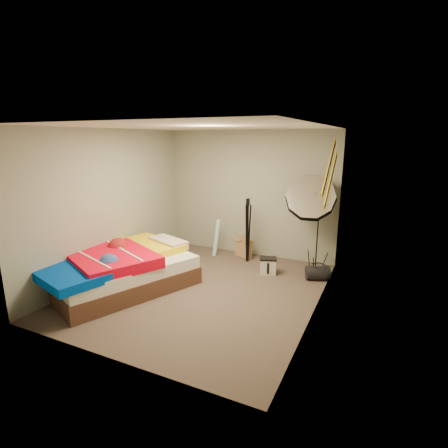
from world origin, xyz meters
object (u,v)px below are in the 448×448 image
Objects in this scene: camera_case at (268,266)px; wrapping_roll at (216,238)px; bed at (120,269)px; duffel_bag at (318,273)px; photo_umbrella at (311,199)px; tote_bag at (244,248)px; camera_tripod at (248,226)px.

wrapping_roll is at bearing 139.74° from camera_case.
bed is (-1.96, -1.56, 0.18)m from camera_case.
photo_umbrella is (-0.26, 0.35, 1.19)m from duffel_bag.
wrapping_roll reaches higher than tote_bag.
tote_bag is 0.31× the size of camera_tripod.
bed reaches higher than duffel_bag.
duffel_bag is at bearing -10.61° from wrapping_roll.
duffel_bag is at bearing -11.13° from camera_case.
photo_umbrella is (1.86, -0.04, 0.94)m from wrapping_roll.
tote_bag reaches higher than camera_case.
camera_case is 0.15× the size of photo_umbrella.
duffel_bag is (1.57, -0.52, -0.07)m from tote_bag.
duffel_bag is (0.85, 0.11, -0.02)m from camera_case.
bed is 3.40m from photo_umbrella.
camera_case is (0.72, -0.63, -0.05)m from tote_bag.
photo_umbrella reaches higher than tote_bag.
photo_umbrella is (0.58, 0.46, 1.17)m from camera_case.
camera_case reaches higher than duffel_bag.
camera_tripod reaches higher than bed.
duffel_bag is at bearing -13.13° from camera_tripod.
camera_case is 2.51m from bed.
duffel_bag is 3.27m from bed.
wrapping_roll is at bearing 146.25° from duffel_bag.
bed is (-1.24, -2.19, 0.12)m from tote_bag.
camera_tripod is (0.70, -0.07, 0.34)m from wrapping_roll.
photo_umbrella is at bearing 103.62° from duffel_bag.
wrapping_roll is 2.74× the size of camera_case.
duffel_bag is at bearing 30.78° from bed.
camera_tripod is (-0.57, 0.44, 0.58)m from camera_case.
camera_case is 0.92m from camera_tripod.
duffel_bag is (2.12, -0.40, -0.25)m from wrapping_roll.
wrapping_roll is 0.60× the size of camera_tripod.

